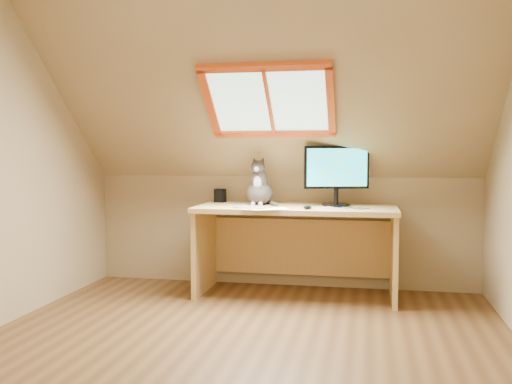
# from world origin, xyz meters

# --- Properties ---
(ground) EXTENTS (3.50, 3.50, 0.00)m
(ground) POSITION_xyz_m (0.00, 0.00, 0.00)
(ground) COLOR brown
(ground) RESTS_ON ground
(room_shell) EXTENTS (3.52, 3.52, 2.41)m
(room_shell) POSITION_xyz_m (0.00, -0.09, 1.43)
(room_shell) COLOR tan
(room_shell) RESTS_ON ground
(desk) EXTENTS (1.68, 0.74, 0.77)m
(desk) POSITION_xyz_m (0.18, 1.45, 0.54)
(desk) COLOR #E0B66A
(desk) RESTS_ON ground
(monitor) EXTENTS (0.54, 0.23, 0.51)m
(monitor) POSITION_xyz_m (0.51, 1.45, 1.06)
(monitor) COLOR black
(monitor) RESTS_ON desk
(cat) EXTENTS (0.24, 0.28, 0.42)m
(cat) POSITION_xyz_m (-0.16, 1.46, 0.92)
(cat) COLOR #433E3C
(cat) RESTS_ON desk
(desk_speaker) EXTENTS (0.10, 0.10, 0.12)m
(desk_speaker) POSITION_xyz_m (-0.56, 1.63, 0.83)
(desk_speaker) COLOR black
(desk_speaker) RESTS_ON desk
(graphics_tablet) EXTENTS (0.33, 0.27, 0.01)m
(graphics_tablet) POSITION_xyz_m (-0.15, 1.15, 0.77)
(graphics_tablet) COLOR #B2B2B7
(graphics_tablet) RESTS_ON desk
(mouse) EXTENTS (0.09, 0.11, 0.03)m
(mouse) POSITION_xyz_m (0.30, 1.14, 0.78)
(mouse) COLOR black
(mouse) RESTS_ON desk
(papers) EXTENTS (0.35, 0.30, 0.01)m
(papers) POSITION_xyz_m (-0.01, 1.12, 0.77)
(papers) COLOR white
(papers) RESTS_ON desk
(cables) EXTENTS (0.51, 0.26, 0.01)m
(cables) POSITION_xyz_m (0.56, 1.26, 0.77)
(cables) COLOR silver
(cables) RESTS_ON desk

